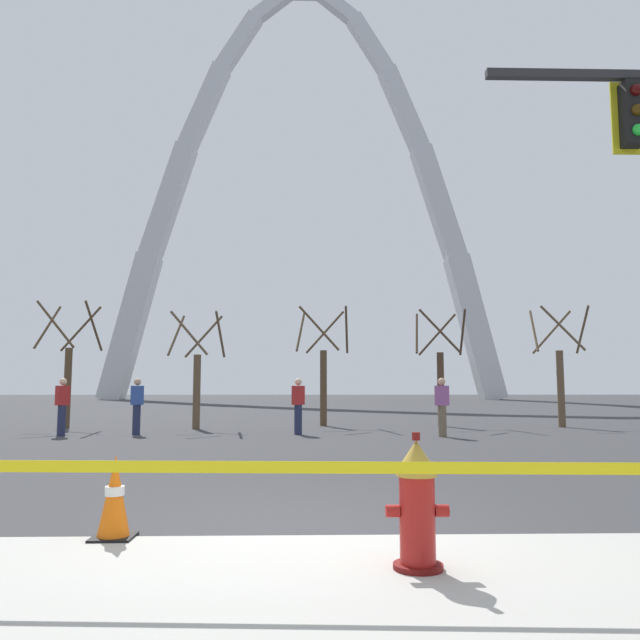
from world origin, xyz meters
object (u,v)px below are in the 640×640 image
(monument_arch, at_px, (304,212))
(pedestrian_walking_right, at_px, (442,406))
(pedestrian_near_trees, at_px, (298,406))
(pedestrian_standing_center, at_px, (137,406))
(traffic_cone_by_hydrant, at_px, (115,497))
(fire_hydrant, at_px, (417,504))
(pedestrian_walking_left, at_px, (62,406))

(monument_arch, relative_size, pedestrian_walking_right, 31.89)
(pedestrian_walking_right, bearing_deg, pedestrian_near_trees, 166.57)
(pedestrian_near_trees, bearing_deg, pedestrian_standing_center, 179.51)
(pedestrian_standing_center, relative_size, pedestrian_near_trees, 1.00)
(traffic_cone_by_hydrant, xyz_separation_m, pedestrian_near_trees, (1.52, 12.46, 0.46))
(fire_hydrant, relative_size, pedestrian_standing_center, 0.62)
(traffic_cone_by_hydrant, relative_size, pedestrian_walking_right, 0.46)
(traffic_cone_by_hydrant, xyz_separation_m, pedestrian_walking_right, (5.44, 11.53, 0.46))
(monument_arch, distance_m, pedestrian_walking_right, 59.90)
(traffic_cone_by_hydrant, height_order, pedestrian_walking_right, pedestrian_walking_right)
(pedestrian_walking_right, bearing_deg, monument_arch, 93.82)
(pedestrian_walking_right, bearing_deg, pedestrian_standing_center, 173.45)
(fire_hydrant, bearing_deg, traffic_cone_by_hydrant, 157.94)
(traffic_cone_by_hydrant, height_order, pedestrian_standing_center, pedestrian_standing_center)
(traffic_cone_by_hydrant, relative_size, pedestrian_standing_center, 0.46)
(fire_hydrant, distance_m, pedestrian_walking_left, 15.09)
(monument_arch, xyz_separation_m, pedestrian_walking_left, (-6.72, -55.33, -21.21))
(monument_arch, relative_size, pedestrian_walking_left, 31.89)
(fire_hydrant, distance_m, traffic_cone_by_hydrant, 2.69)
(fire_hydrant, bearing_deg, pedestrian_walking_right, 76.76)
(fire_hydrant, bearing_deg, pedestrian_walking_left, 119.80)
(traffic_cone_by_hydrant, distance_m, pedestrian_walking_left, 13.09)
(monument_arch, bearing_deg, pedestrian_walking_left, -96.93)
(pedestrian_walking_left, relative_size, pedestrian_near_trees, 1.00)
(traffic_cone_by_hydrant, distance_m, pedestrian_near_trees, 12.56)
(fire_hydrant, relative_size, pedestrian_near_trees, 0.62)
(fire_hydrant, height_order, pedestrian_walking_left, pedestrian_walking_left)
(pedestrian_walking_left, bearing_deg, fire_hydrant, -60.20)
(pedestrian_walking_right, height_order, pedestrian_near_trees, same)
(monument_arch, height_order, pedestrian_walking_right, monument_arch)
(pedestrian_walking_left, height_order, pedestrian_walking_right, same)
(pedestrian_standing_center, bearing_deg, pedestrian_walking_left, -167.85)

